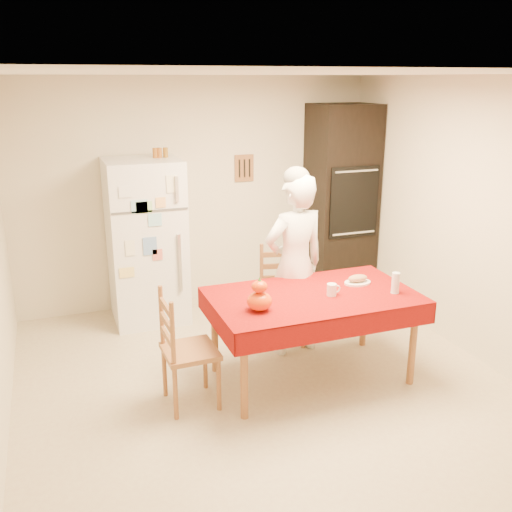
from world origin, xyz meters
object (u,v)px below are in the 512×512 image
oven_cabinet (341,201)px  dining_table (313,302)px  pumpkin_lower (259,301)px  bread_plate (357,283)px  wine_glass (395,283)px  chair_far (281,290)px  seated_woman (295,265)px  coffee_mug (332,290)px  refrigerator (146,242)px  chair_left (182,346)px

oven_cabinet → dining_table: bearing=-123.9°
pumpkin_lower → bread_plate: size_ratio=0.82×
wine_glass → dining_table: bearing=162.7°
chair_far → seated_woman: (0.02, -0.27, 0.33)m
seated_woman → coffee_mug: seated_woman is taller
refrigerator → coffee_mug: size_ratio=17.00×
chair_far → bread_plate: bearing=-45.5°
oven_cabinet → chair_left: size_ratio=2.32×
dining_table → coffee_mug: coffee_mug is taller
refrigerator → seated_woman: (1.13, -1.23, -0.01)m
chair_far → wine_glass: bearing=-45.7°
oven_cabinet → pumpkin_lower: size_ratio=11.22×
refrigerator → bread_plate: 2.26m
oven_cabinet → chair_left: 3.04m
seated_woman → bread_plate: (0.41, -0.43, -0.07)m
oven_cabinet → dining_table: (-1.21, -1.80, -0.41)m
refrigerator → chair_left: (-0.06, -1.80, -0.34)m
chair_left → coffee_mug: (1.26, -0.03, 0.30)m
pumpkin_lower → dining_table: bearing=16.6°
refrigerator → chair_left: bearing=-92.0°
chair_far → seated_woman: size_ratio=0.56×
refrigerator → chair_far: (1.12, -0.96, -0.34)m
bread_plate → chair_left: bearing=-174.8°
oven_cabinet → coffee_mug: size_ratio=22.00×
bread_plate → dining_table: bearing=-168.2°
chair_far → bread_plate: 0.86m
dining_table → bread_plate: bearing=11.8°
oven_cabinet → coffee_mug: (-1.08, -1.88, -0.29)m
chair_far → chair_left: (-1.18, -0.84, 0.00)m
dining_table → chair_left: 1.14m
refrigerator → dining_table: (1.06, -1.76, -0.16)m
bread_plate → refrigerator: bearing=132.9°
coffee_mug → wine_glass: (0.52, -0.13, 0.04)m
refrigerator → seated_woman: 1.67m
pumpkin_lower → seated_woman: bearing=48.9°
oven_cabinet → dining_table: 2.21m
dining_table → refrigerator: bearing=121.2°
oven_cabinet → dining_table: size_ratio=1.29×
refrigerator → pumpkin_lower: bearing=-74.5°
bread_plate → chair_far: bearing=121.2°
oven_cabinet → dining_table: oven_cabinet is taller
oven_cabinet → chair_far: (-1.16, -1.01, -0.59)m
seated_woman → pumpkin_lower: bearing=40.6°
refrigerator → pumpkin_lower: (0.53, -1.92, -0.01)m
dining_table → wine_glass: wine_glass is taller
pumpkin_lower → wine_glass: wine_glass is taller
chair_left → pumpkin_lower: (0.59, -0.11, 0.33)m
chair_far → coffee_mug: size_ratio=9.50×
bread_plate → pumpkin_lower: bearing=-165.6°
chair_left → pumpkin_lower: bearing=-102.3°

